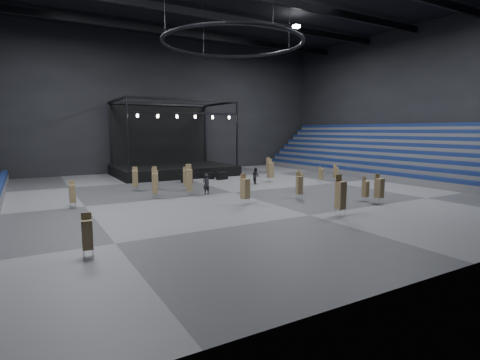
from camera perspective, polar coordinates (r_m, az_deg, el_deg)
floor at (r=33.77m, az=-1.05°, el=-1.92°), size 50.00×50.00×0.00m
wall_back at (r=52.78m, az=-12.40°, el=11.13°), size 50.00×0.20×18.00m
wall_right at (r=50.51m, az=25.07°, el=10.77°), size 0.20×42.00×18.00m
bleachers_right at (r=48.88m, az=23.21°, el=2.46°), size 7.20×40.00×6.40m
stage at (r=48.33m, az=-10.43°, el=2.56°), size 14.00×10.00×9.20m
truss_ring at (r=34.12m, az=-1.11°, el=20.15°), size 12.30×12.30×5.15m
flight_case_left at (r=40.75m, az=-8.11°, el=0.26°), size 1.44×1.09×0.86m
flight_case_mid at (r=43.13m, az=-4.79°, el=0.65°), size 1.25×0.78×0.77m
flight_case_right at (r=42.73m, az=-2.77°, el=0.65°), size 1.39×0.92×0.85m
chair_stack_0 at (r=35.84m, az=-15.68°, el=0.26°), size 0.61×0.61×2.23m
chair_stack_1 at (r=31.62m, az=-12.86°, el=-0.45°), size 0.53×0.53×2.47m
chair_stack_2 at (r=32.27m, az=-7.76°, el=0.06°), size 0.59×0.59×2.72m
chair_stack_3 at (r=25.29m, az=15.06°, el=-2.16°), size 0.54×0.54×2.72m
chair_stack_4 at (r=28.15m, az=0.77°, el=-1.26°), size 0.65×0.65×2.33m
chair_stack_5 at (r=41.14m, az=12.23°, el=0.94°), size 0.54×0.54×1.74m
chair_stack_6 at (r=42.75m, az=14.38°, el=1.16°), size 0.42×0.42×1.81m
chair_stack_7 at (r=31.15m, az=18.56°, el=-1.24°), size 0.47×0.47×1.90m
chair_stack_8 at (r=34.35m, az=9.14°, el=-0.06°), size 0.53×0.53×2.04m
chair_stack_9 at (r=36.22m, az=-12.79°, el=0.36°), size 0.43×0.43×2.20m
chair_stack_10 at (r=40.96m, az=4.68°, el=1.57°), size 0.60×0.60×2.47m
chair_stack_11 at (r=30.40m, az=20.44°, el=-1.10°), size 0.59×0.59×2.29m
chair_stack_12 at (r=17.87m, az=-22.25°, el=-7.61°), size 0.51×0.51×1.98m
chair_stack_13 at (r=45.26m, az=4.41°, el=2.04°), size 0.52×0.52×2.34m
chair_stack_14 at (r=31.17m, az=9.01°, el=-0.72°), size 0.50×0.50×2.17m
chair_stack_15 at (r=29.81m, az=-24.18°, el=-1.85°), size 0.42×0.42×1.96m
chair_stack_16 at (r=35.28m, az=-8.26°, el=0.34°), size 0.66×0.66×2.20m
man_center at (r=32.73m, az=-5.17°, el=-0.64°), size 0.74×0.56×1.82m
crew_member at (r=39.10m, az=2.41°, el=0.65°), size 0.77×0.92×1.71m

